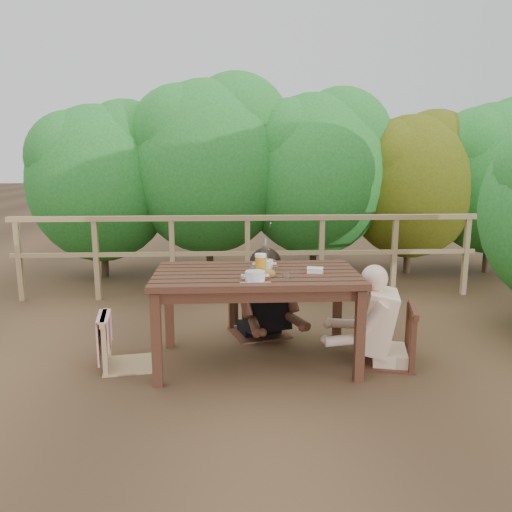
{
  "coord_description": "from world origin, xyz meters",
  "views": [
    {
      "loc": [
        -0.21,
        -3.98,
        1.69
      ],
      "look_at": [
        0.0,
        0.05,
        0.9
      ],
      "focal_mm": 35.51,
      "sensor_mm": 36.0,
      "label": 1
    }
  ],
  "objects_px": {
    "chair_right": "(388,309)",
    "chair_left": "(127,317)",
    "soup_far": "(265,265)",
    "chair_far": "(259,283)",
    "woman": "(259,267)",
    "bread_roll": "(267,274)",
    "beer_glass": "(261,265)",
    "bottle": "(265,255)",
    "tumbler": "(286,277)",
    "butter_tub": "(315,271)",
    "diner_right": "(393,283)",
    "soup_near": "(255,277)",
    "table": "(256,319)"
  },
  "relations": [
    {
      "from": "woman",
      "to": "diner_right",
      "type": "height_order",
      "value": "diner_right"
    },
    {
      "from": "diner_right",
      "to": "bread_roll",
      "type": "bearing_deg",
      "value": 110.25
    },
    {
      "from": "chair_right",
      "to": "soup_near",
      "type": "height_order",
      "value": "chair_right"
    },
    {
      "from": "diner_right",
      "to": "beer_glass",
      "type": "xyz_separation_m",
      "value": [
        -1.08,
        -0.01,
        0.17
      ]
    },
    {
      "from": "chair_far",
      "to": "bread_roll",
      "type": "relative_size",
      "value": 7.89
    },
    {
      "from": "diner_right",
      "to": "soup_far",
      "type": "xyz_separation_m",
      "value": [
        -1.04,
        0.22,
        0.12
      ]
    },
    {
      "from": "chair_left",
      "to": "soup_near",
      "type": "distance_m",
      "value": 1.13
    },
    {
      "from": "chair_right",
      "to": "beer_glass",
      "type": "relative_size",
      "value": 5.28
    },
    {
      "from": "diner_right",
      "to": "woman",
      "type": "bearing_deg",
      "value": 67.62
    },
    {
      "from": "bottle",
      "to": "beer_glass",
      "type": "bearing_deg",
      "value": -106.91
    },
    {
      "from": "chair_right",
      "to": "chair_left",
      "type": "bearing_deg",
      "value": -77.22
    },
    {
      "from": "soup_near",
      "to": "beer_glass",
      "type": "xyz_separation_m",
      "value": [
        0.06,
        0.21,
        0.05
      ]
    },
    {
      "from": "bread_roll",
      "to": "chair_far",
      "type": "bearing_deg",
      "value": 90.85
    },
    {
      "from": "chair_left",
      "to": "tumbler",
      "type": "distance_m",
      "value": 1.35
    },
    {
      "from": "chair_right",
      "to": "woman",
      "type": "relative_size",
      "value": 0.7
    },
    {
      "from": "chair_far",
      "to": "woman",
      "type": "xyz_separation_m",
      "value": [
        0.0,
        0.02,
        0.15
      ]
    },
    {
      "from": "diner_right",
      "to": "butter_tub",
      "type": "bearing_deg",
      "value": 103.44
    },
    {
      "from": "table",
      "to": "diner_right",
      "type": "bearing_deg",
      "value": -2.48
    },
    {
      "from": "soup_far",
      "to": "butter_tub",
      "type": "relative_size",
      "value": 1.85
    },
    {
      "from": "diner_right",
      "to": "soup_near",
      "type": "xyz_separation_m",
      "value": [
        -1.14,
        -0.22,
        0.12
      ]
    },
    {
      "from": "bread_roll",
      "to": "butter_tub",
      "type": "height_order",
      "value": "bread_roll"
    },
    {
      "from": "chair_left",
      "to": "soup_far",
      "type": "xyz_separation_m",
      "value": [
        1.13,
        0.17,
        0.38
      ]
    },
    {
      "from": "chair_far",
      "to": "woman",
      "type": "distance_m",
      "value": 0.16
    },
    {
      "from": "chair_far",
      "to": "soup_far",
      "type": "distance_m",
      "value": 0.61
    },
    {
      "from": "soup_far",
      "to": "butter_tub",
      "type": "bearing_deg",
      "value": -28.13
    },
    {
      "from": "table",
      "to": "bottle",
      "type": "distance_m",
      "value": 0.53
    },
    {
      "from": "tumbler",
      "to": "butter_tub",
      "type": "bearing_deg",
      "value": 40.73
    },
    {
      "from": "chair_far",
      "to": "soup_far",
      "type": "height_order",
      "value": "chair_far"
    },
    {
      "from": "bread_roll",
      "to": "soup_far",
      "type": "bearing_deg",
      "value": 89.99
    },
    {
      "from": "soup_far",
      "to": "tumbler",
      "type": "relative_size",
      "value": 3.14
    },
    {
      "from": "soup_far",
      "to": "bottle",
      "type": "relative_size",
      "value": 0.85
    },
    {
      "from": "chair_right",
      "to": "diner_right",
      "type": "relative_size",
      "value": 0.68
    },
    {
      "from": "chair_far",
      "to": "chair_right",
      "type": "height_order",
      "value": "chair_far"
    },
    {
      "from": "soup_near",
      "to": "bottle",
      "type": "bearing_deg",
      "value": 74.48
    },
    {
      "from": "woman",
      "to": "tumbler",
      "type": "height_order",
      "value": "woman"
    },
    {
      "from": "bread_roll",
      "to": "woman",
      "type": "bearing_deg",
      "value": 90.83
    },
    {
      "from": "chair_left",
      "to": "bottle",
      "type": "bearing_deg",
      "value": -94.5
    },
    {
      "from": "table",
      "to": "tumbler",
      "type": "bearing_deg",
      "value": -51.58
    },
    {
      "from": "chair_far",
      "to": "woman",
      "type": "relative_size",
      "value": 0.77
    },
    {
      "from": "soup_near",
      "to": "table",
      "type": "bearing_deg",
      "value": 84.92
    },
    {
      "from": "bottle",
      "to": "tumbler",
      "type": "relative_size",
      "value": 3.67
    },
    {
      "from": "chair_far",
      "to": "bottle",
      "type": "relative_size",
      "value": 3.61
    },
    {
      "from": "soup_near",
      "to": "chair_right",
      "type": "bearing_deg",
      "value": 11.31
    },
    {
      "from": "butter_tub",
      "to": "table",
      "type": "bearing_deg",
      "value": -171.58
    },
    {
      "from": "soup_far",
      "to": "chair_far",
      "type": "bearing_deg",
      "value": 91.37
    },
    {
      "from": "diner_right",
      "to": "tumbler",
      "type": "height_order",
      "value": "diner_right"
    },
    {
      "from": "chair_left",
      "to": "soup_far",
      "type": "relative_size",
      "value": 3.47
    },
    {
      "from": "beer_glass",
      "to": "butter_tub",
      "type": "relative_size",
      "value": 1.35
    },
    {
      "from": "bread_roll",
      "to": "beer_glass",
      "type": "xyz_separation_m",
      "value": [
        -0.05,
        0.11,
        0.05
      ]
    },
    {
      "from": "chair_left",
      "to": "bottle",
      "type": "distance_m",
      "value": 1.23
    }
  ]
}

